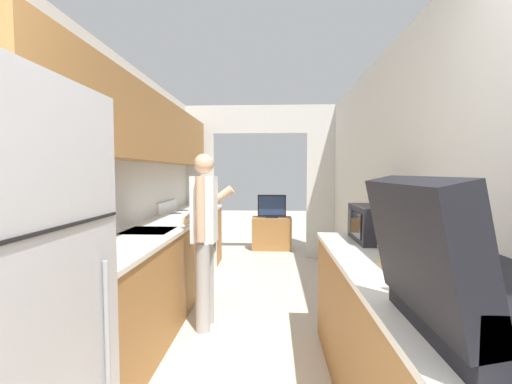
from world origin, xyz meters
The scene contains 12 objects.
wall_left centered at (-1.16, 2.40, 1.51)m, with size 0.38×7.53×2.50m.
wall_right centered at (1.25, 1.96, 1.25)m, with size 0.06×7.53×2.50m.
wall_far_with_doorway centered at (0.00, 5.16, 1.43)m, with size 2.83×0.06×2.50m.
counter_left centered at (-0.92, 2.75, 0.44)m, with size 0.62×4.04×0.89m.
counter_right centered at (0.92, 1.33, 0.44)m, with size 0.62×2.41×0.89m.
range_oven centered at (-0.91, 4.01, 0.45)m, with size 0.66×0.76×1.03m.
person centered at (-0.40, 2.57, 0.84)m, with size 0.51×0.38×1.58m.
suitcase centered at (0.84, 0.65, 1.06)m, with size 0.54×0.64×0.52m.
microwave centered at (1.02, 2.17, 1.02)m, with size 0.36×0.49×0.27m.
book_stack centered at (0.96, 1.44, 0.95)m, with size 0.26×0.31×0.11m.
tv_cabinet centered at (0.19, 5.76, 0.29)m, with size 0.71×0.42×0.59m.
television centered at (0.19, 5.72, 0.79)m, with size 0.51×0.16×0.42m.
Camera 1 is at (0.22, -0.46, 1.42)m, focal length 24.00 mm.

